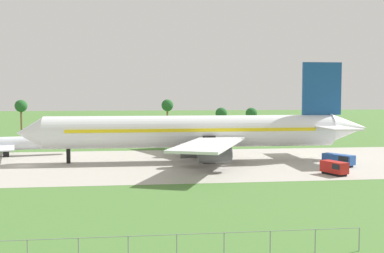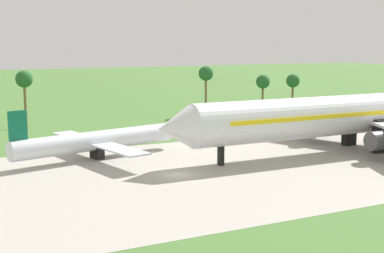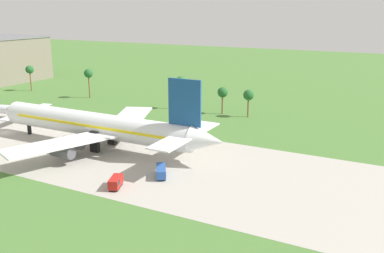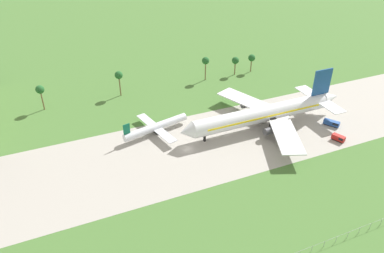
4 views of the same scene
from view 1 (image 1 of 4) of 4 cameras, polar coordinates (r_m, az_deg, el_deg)
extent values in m
plane|color=#477233|center=(97.17, -19.25, -4.43)|extent=(600.00, 600.00, 0.00)
cube|color=#A8A399|center=(97.17, -19.25, -4.43)|extent=(320.00, 44.00, 0.02)
cylinder|color=white|center=(97.55, 0.00, -0.59)|extent=(58.55, 6.44, 6.44)
cone|color=white|center=(98.78, -18.66, -0.74)|extent=(5.15, 6.31, 6.31)
cone|color=white|center=(106.89, 18.01, -0.12)|extent=(8.05, 6.12, 6.12)
cube|color=yellow|center=(97.51, 0.00, -0.30)|extent=(49.77, 6.57, 0.64)
cube|color=navy|center=(104.26, 15.13, 4.35)|extent=(8.38, 0.50, 10.95)
cube|color=white|center=(104.59, 15.21, 0.11)|extent=(5.80, 25.77, 0.30)
cube|color=white|center=(84.53, 2.19, -2.05)|extent=(17.90, 28.23, 0.44)
cube|color=white|center=(111.21, -0.07, -0.61)|extent=(17.90, 28.23, 0.44)
cylinder|color=#4C4C51|center=(90.16, 0.37, -2.86)|extent=(5.80, 2.90, 2.90)
cylinder|color=#4C4C51|center=(84.23, 2.70, -3.34)|extent=(5.80, 2.90, 2.90)
cylinder|color=#4C4C51|center=(105.41, -0.73, -1.87)|extent=(5.80, 2.90, 2.90)
cylinder|color=#4C4C51|center=(112.09, 0.22, -1.53)|extent=(5.80, 2.90, 2.90)
cube|color=black|center=(97.91, -14.45, -2.67)|extent=(0.70, 0.90, 5.44)
cube|color=black|center=(94.80, 2.03, -2.76)|extent=(2.40, 1.20, 5.44)
cube|color=black|center=(101.76, 1.39, -2.30)|extent=(2.40, 1.20, 5.44)
cylinder|color=silver|center=(112.84, -21.20, -1.90)|extent=(27.17, 8.92, 2.97)
cube|color=silver|center=(112.87, -21.19, -2.05)|extent=(8.90, 24.65, 0.24)
cube|color=black|center=(112.98, -21.18, -2.61)|extent=(1.76, 2.87, 2.82)
cube|color=black|center=(85.18, 16.49, -5.39)|extent=(3.19, 4.46, 0.40)
cube|color=#B21E19|center=(85.00, 16.50, -4.62)|extent=(3.64, 5.21, 1.90)
cube|color=black|center=(84.05, 17.15, -4.54)|extent=(2.52, 2.32, 0.90)
cube|color=black|center=(95.85, 16.95, -4.37)|extent=(4.33, 5.37, 0.40)
cube|color=#234C99|center=(95.69, 16.97, -3.71)|extent=(5.00, 6.25, 1.83)
cube|color=black|center=(94.75, 17.83, -3.64)|extent=(2.88, 2.91, 0.90)
cylinder|color=gray|center=(41.87, -18.91, -13.93)|extent=(0.10, 0.10, 2.10)
cylinder|color=gray|center=(41.26, -13.29, -14.10)|extent=(0.10, 0.10, 2.10)
cylinder|color=gray|center=(41.03, -7.56, -14.13)|extent=(0.10, 0.10, 2.10)
cylinder|color=gray|center=(41.19, -1.81, -14.02)|extent=(0.10, 0.10, 2.10)
cylinder|color=gray|center=(41.73, 3.82, -13.79)|extent=(0.10, 0.10, 2.10)
cylinder|color=gray|center=(42.65, 9.26, -13.44)|extent=(0.10, 0.10, 2.10)
cylinder|color=gray|center=(43.91, 14.40, -13.00)|extent=(0.10, 0.10, 2.10)
cylinder|color=gray|center=(45.48, 19.21, -12.50)|extent=(0.10, 0.10, 2.10)
cylinder|color=brown|center=(146.52, -2.93, 0.42)|extent=(0.56, 0.56, 9.61)
sphere|color=#235B28|center=(146.29, -2.94, 2.53)|extent=(3.60, 3.60, 3.60)
cylinder|color=brown|center=(148.76, 3.48, -0.02)|extent=(0.56, 0.56, 7.07)
sphere|color=#235B28|center=(148.54, 3.49, 1.57)|extent=(3.60, 3.60, 3.60)
cylinder|color=brown|center=(150.81, 7.04, -0.01)|extent=(0.56, 0.56, 6.99)
sphere|color=#235B28|center=(150.59, 7.05, 1.55)|extent=(3.60, 3.60, 3.60)
cylinder|color=brown|center=(149.62, -19.56, 0.26)|extent=(0.56, 0.56, 9.55)
sphere|color=#235B28|center=(149.39, -19.61, 2.31)|extent=(3.60, 3.60, 3.60)
camera|label=2|loc=(58.17, -66.50, 5.63)|focal=50.00mm
camera|label=3|loc=(89.33, 75.79, 15.25)|focal=40.00mm
camera|label=4|loc=(91.05, -108.94, 44.82)|focal=35.00mm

